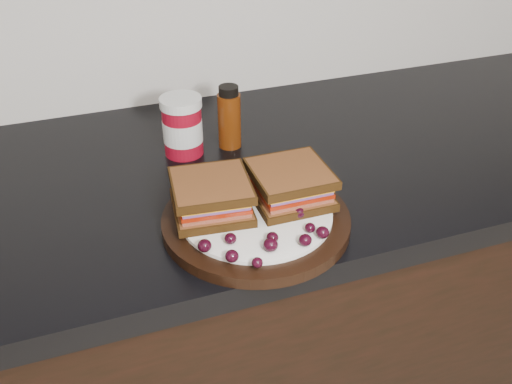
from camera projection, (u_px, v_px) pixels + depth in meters
base_cabinets at (207, 356)px, 1.24m from camera, size 3.96×0.58×0.86m
countertop at (195, 182)px, 0.99m from camera, size 3.98×0.60×0.04m
plate at (256, 221)px, 0.85m from camera, size 0.28×0.28×0.02m
sandwich_left at (211, 196)px, 0.83m from camera, size 0.12×0.12×0.05m
sandwich_right at (290, 184)px, 0.86m from camera, size 0.11×0.11×0.05m
grape_0 at (205, 246)px, 0.76m from camera, size 0.02×0.02×0.02m
grape_1 at (230, 239)px, 0.78m from camera, size 0.02×0.02×0.02m
grape_2 at (232, 256)px, 0.74m from camera, size 0.02×0.02×0.02m
grape_3 at (257, 263)px, 0.74m from camera, size 0.02×0.02×0.01m
grape_4 at (271, 245)px, 0.76m from camera, size 0.02×0.02×0.02m
grape_5 at (272, 238)px, 0.78m from camera, size 0.02×0.02×0.02m
grape_6 at (305, 240)px, 0.77m from camera, size 0.02×0.02×0.02m
grape_7 at (323, 232)px, 0.79m from camera, size 0.02×0.02×0.02m
grape_8 at (310, 228)px, 0.80m from camera, size 0.02×0.02×0.01m
grape_9 at (299, 213)px, 0.83m from camera, size 0.02×0.02×0.02m
grape_10 at (313, 202)px, 0.85m from camera, size 0.02×0.02×0.02m
grape_11 at (296, 197)px, 0.86m from camera, size 0.02×0.02×0.02m
grape_12 at (296, 187)px, 0.88m from camera, size 0.02×0.02×0.02m
grape_13 at (282, 182)px, 0.89m from camera, size 0.02×0.02×0.02m
grape_14 at (203, 197)px, 0.86m from camera, size 0.02×0.02×0.02m
grape_15 at (214, 211)px, 0.83m from camera, size 0.02×0.02×0.02m
grape_16 at (204, 212)px, 0.83m from camera, size 0.02×0.02×0.02m
grape_17 at (209, 219)px, 0.81m from camera, size 0.02×0.02×0.02m
grape_18 at (200, 202)px, 0.85m from camera, size 0.02×0.02×0.02m
grape_19 at (204, 201)px, 0.85m from camera, size 0.02×0.02×0.02m
grape_20 at (220, 217)px, 0.82m from camera, size 0.02×0.02×0.02m
condiment_jar at (182, 126)px, 1.01m from camera, size 0.10×0.10×0.11m
oil_bottle at (229, 117)px, 1.03m from camera, size 0.05×0.05×0.12m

